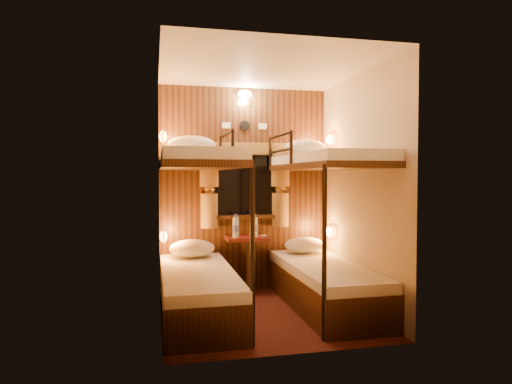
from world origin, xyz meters
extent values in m
plane|color=#36140E|center=(0.00, 0.00, 0.00)|extent=(2.10, 2.10, 0.00)
plane|color=silver|center=(0.00, 0.00, 2.40)|extent=(2.10, 2.10, 0.00)
plane|color=#C6B293|center=(0.00, 1.05, 1.20)|extent=(2.40, 0.00, 2.40)
plane|color=#C6B293|center=(0.00, -1.05, 1.20)|extent=(2.40, 0.00, 2.40)
plane|color=#C6B293|center=(-1.00, 0.00, 1.20)|extent=(0.00, 2.40, 2.40)
plane|color=#C6B293|center=(1.00, 0.00, 1.20)|extent=(0.00, 2.40, 2.40)
cube|color=black|center=(0.00, 1.04, 1.20)|extent=(2.00, 0.03, 2.40)
cube|color=black|center=(-0.65, 0.07, 0.17)|extent=(0.70, 1.90, 0.35)
cube|color=white|center=(-0.65, 0.07, 0.40)|extent=(0.68, 1.88, 0.10)
cube|color=black|center=(-0.65, 0.07, 1.45)|extent=(0.70, 1.90, 0.06)
cube|color=white|center=(-0.65, 0.07, 1.53)|extent=(0.68, 1.88, 0.10)
cylinder|color=black|center=(-0.30, -0.83, 0.72)|extent=(0.04, 0.04, 1.45)
cylinder|color=black|center=(-0.30, 0.95, 1.64)|extent=(0.04, 0.04, 0.32)
cylinder|color=black|center=(-0.30, 0.10, 1.64)|extent=(0.04, 0.04, 0.32)
cylinder|color=black|center=(-0.30, 0.53, 1.80)|extent=(0.04, 0.85, 0.04)
cylinder|color=black|center=(-0.30, 0.53, 1.63)|extent=(0.03, 0.85, 0.03)
cube|color=black|center=(0.65, 0.07, 0.17)|extent=(0.70, 1.90, 0.35)
cube|color=white|center=(0.65, 0.07, 0.40)|extent=(0.68, 1.88, 0.10)
cube|color=black|center=(0.65, 0.07, 1.45)|extent=(0.70, 1.90, 0.06)
cube|color=white|center=(0.65, 0.07, 1.53)|extent=(0.68, 1.88, 0.10)
cylinder|color=black|center=(0.30, -0.83, 0.72)|extent=(0.04, 0.04, 1.45)
cylinder|color=black|center=(0.30, 0.95, 1.64)|extent=(0.04, 0.04, 0.32)
cylinder|color=black|center=(0.30, 0.10, 1.64)|extent=(0.04, 0.04, 0.32)
cylinder|color=black|center=(0.30, 0.53, 1.80)|extent=(0.04, 0.85, 0.04)
cylinder|color=black|center=(0.30, 0.53, 1.63)|extent=(0.03, 0.85, 0.03)
cube|color=black|center=(0.00, 1.02, 1.25)|extent=(0.98, 0.02, 0.78)
cube|color=black|center=(0.00, 1.01, 1.25)|extent=(0.90, 0.01, 0.70)
cube|color=black|center=(0.00, 0.97, 0.87)|extent=(1.00, 0.12, 0.04)
cube|color=olive|center=(0.00, 0.98, 1.68)|extent=(1.10, 0.06, 0.14)
cylinder|color=olive|center=(-0.43, 0.97, 1.43)|extent=(0.22, 0.22, 0.40)
cylinder|color=olive|center=(-0.43, 0.97, 1.20)|extent=(0.11, 0.11, 0.12)
cylinder|color=olive|center=(-0.43, 0.97, 0.95)|extent=(0.20, 0.20, 0.40)
torus|color=gold|center=(-0.43, 0.97, 1.20)|extent=(0.14, 0.14, 0.02)
cylinder|color=olive|center=(0.43, 0.97, 1.43)|extent=(0.22, 0.22, 0.40)
cylinder|color=olive|center=(0.43, 0.97, 1.20)|extent=(0.11, 0.11, 0.12)
cylinder|color=olive|center=(0.43, 0.97, 0.95)|extent=(0.20, 0.20, 0.40)
torus|color=gold|center=(0.43, 0.97, 1.20)|extent=(0.14, 0.14, 0.02)
cylinder|color=black|center=(0.00, 1.02, 1.95)|extent=(0.12, 0.02, 0.12)
cube|color=silver|center=(-0.22, 1.02, 1.95)|extent=(0.10, 0.01, 0.07)
cube|color=silver|center=(0.22, 1.02, 1.95)|extent=(0.10, 0.01, 0.07)
cube|color=gold|center=(0.00, 1.02, 2.22)|extent=(0.18, 0.01, 0.08)
ellipsoid|color=#FFCC8C|center=(0.00, 1.00, 2.32)|extent=(0.18, 0.09, 0.11)
ellipsoid|color=orange|center=(-0.96, 0.70, 0.70)|extent=(0.08, 0.20, 0.13)
torus|color=gold|center=(-0.96, 0.70, 0.70)|extent=(0.02, 0.17, 0.17)
ellipsoid|color=orange|center=(-0.96, 0.70, 1.78)|extent=(0.08, 0.20, 0.13)
torus|color=gold|center=(-0.96, 0.70, 1.78)|extent=(0.02, 0.17, 0.17)
ellipsoid|color=orange|center=(0.96, 0.70, 0.70)|extent=(0.08, 0.20, 0.13)
torus|color=gold|center=(0.96, 0.70, 0.70)|extent=(0.02, 0.17, 0.17)
ellipsoid|color=orange|center=(0.96, 0.70, 1.78)|extent=(0.08, 0.20, 0.13)
torus|color=gold|center=(0.96, 0.70, 1.78)|extent=(0.02, 0.17, 0.17)
cube|color=#531613|center=(0.00, 0.85, 0.63)|extent=(0.50, 0.34, 0.04)
cube|color=black|center=(0.00, 0.85, 0.30)|extent=(0.08, 0.30, 0.61)
cube|color=maroon|center=(0.00, 0.85, 0.65)|extent=(0.30, 0.34, 0.01)
cylinder|color=#99BFE5|center=(-0.15, 0.80, 0.76)|extent=(0.07, 0.07, 0.23)
cylinder|color=#4055C1|center=(-0.15, 0.80, 0.75)|extent=(0.08, 0.08, 0.08)
cylinder|color=#4055C1|center=(-0.15, 0.80, 0.90)|extent=(0.04, 0.04, 0.03)
cylinder|color=#99BFE5|center=(0.07, 0.80, 0.76)|extent=(0.07, 0.07, 0.23)
cylinder|color=#4055C1|center=(0.07, 0.80, 0.75)|extent=(0.08, 0.08, 0.08)
cylinder|color=#4055C1|center=(0.07, 0.80, 0.90)|extent=(0.04, 0.04, 0.03)
cube|color=silver|center=(0.09, 0.86, 0.65)|extent=(0.07, 0.05, 0.01)
cube|color=silver|center=(0.19, 0.90, 0.65)|extent=(0.10, 0.09, 0.01)
ellipsoid|color=silver|center=(-0.65, 0.72, 0.56)|extent=(0.50, 0.36, 0.20)
ellipsoid|color=silver|center=(0.65, 0.72, 0.55)|extent=(0.47, 0.34, 0.19)
ellipsoid|color=silver|center=(-0.65, 0.68, 1.69)|extent=(0.52, 0.37, 0.21)
ellipsoid|color=silver|center=(0.65, 0.71, 1.68)|extent=(0.49, 0.35, 0.19)
camera|label=1|loc=(-1.05, -4.32, 1.35)|focal=32.00mm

